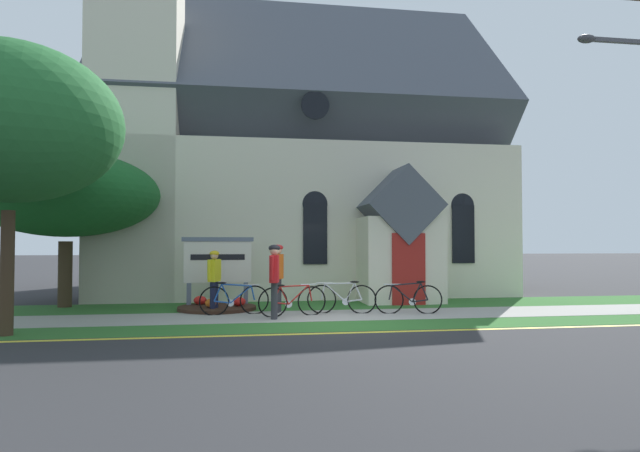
% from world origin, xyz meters
% --- Properties ---
extents(ground, '(140.00, 140.00, 0.00)m').
position_xyz_m(ground, '(0.00, 4.00, 0.00)').
color(ground, '#2B2B2D').
extents(sidewalk_slab, '(32.00, 2.04, 0.01)m').
position_xyz_m(sidewalk_slab, '(0.26, 1.34, 0.01)').
color(sidewalk_slab, '#99968E').
rests_on(sidewalk_slab, ground).
extents(grass_verge, '(32.00, 1.47, 0.01)m').
position_xyz_m(grass_verge, '(0.26, -0.41, 0.00)').
color(grass_verge, '#2D6628').
rests_on(grass_verge, ground).
extents(church_lawn, '(24.00, 2.47, 0.01)m').
position_xyz_m(church_lawn, '(0.26, 3.60, 0.00)').
color(church_lawn, '#2D6628').
rests_on(church_lawn, ground).
extents(curb_paint_stripe, '(28.00, 0.16, 0.01)m').
position_xyz_m(curb_paint_stripe, '(0.26, -1.29, 0.00)').
color(curb_paint_stripe, yellow).
rests_on(curb_paint_stripe, ground).
extents(church_building, '(14.54, 11.71, 14.04)m').
position_xyz_m(church_building, '(-0.10, 9.49, 4.78)').
color(church_building, beige).
rests_on(church_building, ground).
extents(church_sign, '(1.99, 0.19, 1.97)m').
position_xyz_m(church_sign, '(-2.70, 3.46, 1.28)').
color(church_sign, slate).
rests_on(church_sign, ground).
extents(flower_bed, '(2.11, 2.11, 0.34)m').
position_xyz_m(flower_bed, '(-2.70, 2.95, 0.08)').
color(flower_bed, '#382319').
rests_on(flower_bed, ground).
extents(bicycle_red, '(1.75, 0.25, 0.85)m').
position_xyz_m(bicycle_red, '(-2.24, 1.86, 0.39)').
color(bicycle_red, black).
rests_on(bicycle_red, ground).
extents(bicycle_green, '(1.73, 0.31, 0.86)m').
position_xyz_m(bicycle_green, '(2.18, 1.37, 0.39)').
color(bicycle_green, black).
rests_on(bicycle_green, ground).
extents(bicycle_orange, '(1.73, 0.39, 0.81)m').
position_xyz_m(bicycle_orange, '(-0.82, 1.36, 0.39)').
color(bicycle_orange, black).
rests_on(bicycle_orange, ground).
extents(bicycle_blue, '(1.76, 0.42, 0.86)m').
position_xyz_m(bicycle_blue, '(0.50, 1.69, 0.39)').
color(bicycle_blue, black).
rests_on(bicycle_blue, ground).
extents(cyclist_in_red_jersey, '(0.34, 0.67, 1.61)m').
position_xyz_m(cyclist_in_red_jersey, '(-2.76, 2.52, 0.93)').
color(cyclist_in_red_jersey, '#191E38').
rests_on(cyclist_in_red_jersey, ground).
extents(cyclist_in_orange_jersey, '(0.32, 0.77, 1.77)m').
position_xyz_m(cyclist_in_orange_jersey, '(-1.30, 0.88, 1.05)').
color(cyclist_in_orange_jersey, '#2D2D33').
rests_on(cyclist_in_orange_jersey, ground).
extents(cyclist_in_yellow_jersey, '(0.35, 0.66, 1.77)m').
position_xyz_m(cyclist_in_yellow_jersey, '(-1.12, 2.11, 1.05)').
color(cyclist_in_yellow_jersey, '#2D2D33').
rests_on(cyclist_in_yellow_jersey, ground).
extents(roadside_conifer, '(2.92, 2.92, 6.82)m').
position_xyz_m(roadside_conifer, '(7.90, 9.34, 4.62)').
color(roadside_conifer, '#3D2D1E').
rests_on(roadside_conifer, ground).
extents(yard_deciduous_tree, '(5.16, 5.16, 4.42)m').
position_xyz_m(yard_deciduous_tree, '(-6.98, 4.28, 3.19)').
color(yard_deciduous_tree, '#3D2D1E').
rests_on(yard_deciduous_tree, ground).
extents(verge_sapling, '(4.32, 4.32, 5.75)m').
position_xyz_m(verge_sapling, '(-6.64, -0.59, 4.17)').
color(verge_sapling, '#3D2D1E').
rests_on(verge_sapling, ground).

